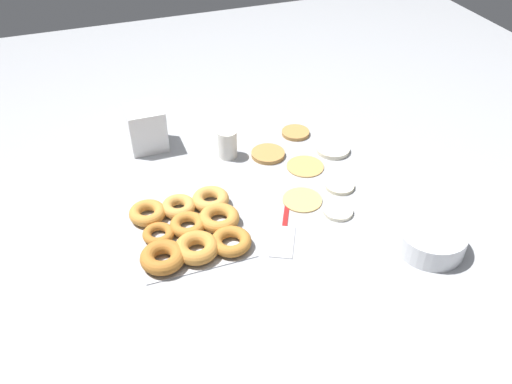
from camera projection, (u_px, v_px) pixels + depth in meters
ground_plane at (278, 186)px, 1.64m from camera, size 3.00×3.00×0.00m
pancake_0 at (333, 149)px, 1.78m from camera, size 0.11×0.11×0.01m
pancake_1 at (340, 186)px, 1.63m from camera, size 0.09×0.09×0.01m
pancake_2 at (268, 154)px, 1.76m from camera, size 0.11×0.11×0.01m
pancake_3 at (302, 199)px, 1.58m from camera, size 0.12×0.12×0.01m
pancake_4 at (296, 133)px, 1.86m from camera, size 0.09×0.09×0.01m
pancake_5 at (338, 211)px, 1.53m from camera, size 0.08×0.08×0.01m
pancake_6 at (305, 166)px, 1.71m from camera, size 0.12×0.12×0.01m
donut_tray at (190, 228)px, 1.45m from camera, size 0.31×0.29×0.04m
batter_bowl at (431, 240)px, 1.40m from camera, size 0.18×0.18×0.06m
container_stack at (146, 128)px, 1.76m from camera, size 0.11×0.12×0.14m
paper_cup at (227, 144)px, 1.73m from camera, size 0.06×0.06×0.09m
spatula at (284, 234)px, 1.46m from camera, size 0.26×0.16×0.01m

